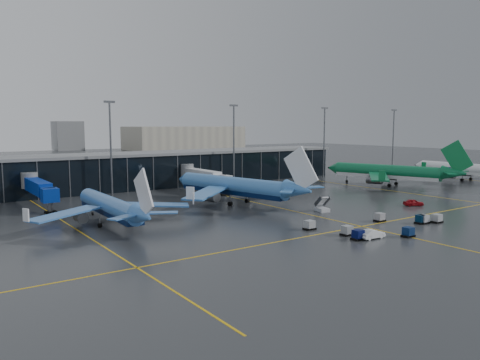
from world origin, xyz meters
TOP-DOWN VIEW (x-y plane):
  - ground at (0.00, 0.00)m, footprint 600.00×600.00m
  - terminal_pier at (0.00, 62.00)m, footprint 142.00×17.00m
  - jet_bridges at (-35.00, 42.99)m, footprint 94.00×27.50m
  - flood_masts at (5.00, 50.00)m, footprint 203.00×0.50m
  - distant_hangars at (49.94, 270.08)m, footprint 260.00×71.00m
  - taxi_lines at (10.00, 10.61)m, footprint 220.00×120.00m
  - airliner_arkefly at (-28.31, 14.28)m, footprint 33.20×37.72m
  - airliner_klm_near at (4.68, 20.85)m, footprint 48.03×52.16m
  - airliner_aer_lingus at (63.57, 21.00)m, footprint 51.63×55.28m
  - airliner_ba at (97.10, 15.38)m, footprint 36.13×41.11m
  - baggage_carts at (12.24, -18.98)m, footprint 26.95×15.32m
  - mobile_airstair at (14.99, 0.45)m, footprint 2.90×3.63m
  - service_van_red at (37.81, -6.89)m, footprint 5.00×3.95m
  - service_van_white at (3.90, -22.43)m, footprint 4.93×1.87m

SIDE VIEW (x-z plane):
  - ground at x=0.00m, z-range 0.00..0.00m
  - taxi_lines at x=10.00m, z-range 0.00..0.02m
  - baggage_carts at x=12.24m, z-range -0.09..1.61m
  - mobile_airstair at x=14.99m, z-range -0.95..2.49m
  - service_van_red at x=37.81m, z-range 0.00..1.59m
  - service_van_white at x=3.90m, z-range 0.00..1.60m
  - jet_bridges at x=-35.00m, z-range 0.95..8.15m
  - terminal_pier at x=0.00m, z-range 0.07..10.77m
  - airliner_arkefly at x=-28.31m, z-range 0.00..11.49m
  - airliner_ba at x=97.10m, z-range 0.00..12.59m
  - airliner_klm_near at x=4.68m, z-range 0.00..13.73m
  - airliner_aer_lingus at x=63.57m, z-range 0.00..13.98m
  - distant_hangars at x=49.94m, z-range -2.21..19.79m
  - flood_masts at x=5.00m, z-range 1.06..26.56m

